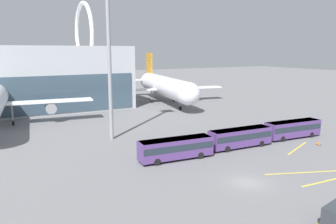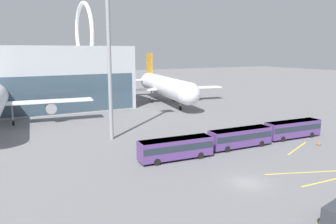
{
  "view_description": "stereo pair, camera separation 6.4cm",
  "coord_description": "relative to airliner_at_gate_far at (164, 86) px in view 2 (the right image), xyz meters",
  "views": [
    {
      "loc": [
        -26.45,
        -28.01,
        15.75
      ],
      "look_at": [
        3.63,
        26.57,
        4.0
      ],
      "focal_mm": 35.0,
      "sensor_mm": 36.0,
      "label": 1
    },
    {
      "loc": [
        -26.4,
        -28.04,
        15.75
      ],
      "look_at": [
        3.63,
        26.57,
        4.0
      ],
      "focal_mm": 35.0,
      "sensor_mm": 36.0,
      "label": 2
    }
  ],
  "objects": [
    {
      "name": "shuttle_bus_0",
      "position": [
        -23.64,
        -47.67,
        -3.27
      ],
      "size": [
        11.37,
        3.47,
        3.15
      ],
      "rotation": [
        0.0,
        0.0,
        -0.08
      ],
      "color": "#56387A",
      "rests_on": "ground_plane"
    },
    {
      "name": "lane_stripe_4",
      "position": [
        -10.13,
        -63.65,
        -5.13
      ],
      "size": [
        10.96,
        1.0,
        0.01
      ],
      "primitive_type": "cube",
      "rotation": [
        0.0,
        0.0,
        -0.07
      ],
      "color": "yellow",
      "rests_on": "ground_plane"
    },
    {
      "name": "ground_plane",
      "position": [
        -20.36,
        -59.29,
        -5.13
      ],
      "size": [
        440.0,
        440.0,
        0.0
      ],
      "primitive_type": "plane",
      "color": "slate"
    },
    {
      "name": "shuttle_bus_1",
      "position": [
        -11.28,
        -47.49,
        -3.27
      ],
      "size": [
        11.31,
        3.16,
        3.15
      ],
      "rotation": [
        0.0,
        0.0,
        -0.05
      ],
      "color": "#56387A",
      "rests_on": "ground_plane"
    },
    {
      "name": "lane_stripe_1",
      "position": [
        -11.08,
        -60.48,
        -5.13
      ],
      "size": [
        11.1,
        4.48,
        0.01
      ],
      "primitive_type": "cube",
      "rotation": [
        0.0,
        0.0,
        -0.37
      ],
      "color": "yellow",
      "rests_on": "ground_plane"
    },
    {
      "name": "lane_stripe_3",
      "position": [
        -3.31,
        -52.38,
        -5.13
      ],
      "size": [
        8.38,
        3.65,
        0.01
      ],
      "primitive_type": "cube",
      "rotation": [
        0.0,
        0.0,
        0.39
      ],
      "color": "yellow",
      "rests_on": "ground_plane"
    },
    {
      "name": "floodlight_mast",
      "position": [
        -28.09,
        -32.32,
        15.15
      ],
      "size": [
        2.86,
        2.86,
        32.2
      ],
      "color": "gray",
      "rests_on": "ground_plane"
    },
    {
      "name": "traffic_cone_0",
      "position": [
        1.34,
        -52.84,
        -4.8
      ],
      "size": [
        0.63,
        0.63,
        0.69
      ],
      "color": "black",
      "rests_on": "ground_plane"
    },
    {
      "name": "airliner_at_gate_far",
      "position": [
        0.0,
        0.0,
        0.0
      ],
      "size": [
        38.68,
        43.85,
        14.91
      ],
      "rotation": [
        0.0,
        0.0,
        -1.74
      ],
      "color": "white",
      "rests_on": "ground_plane"
    },
    {
      "name": "shuttle_bus_2",
      "position": [
        1.08,
        -47.54,
        -3.27
      ],
      "size": [
        11.36,
        3.46,
        3.15
      ],
      "rotation": [
        0.0,
        0.0,
        -0.07
      ],
      "color": "#56387A",
      "rests_on": "ground_plane"
    }
  ]
}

